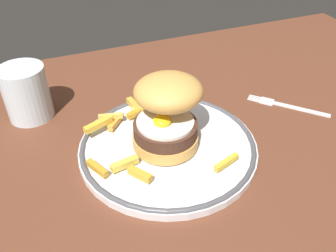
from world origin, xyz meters
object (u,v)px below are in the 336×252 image
(burger, at_px, (167,111))
(fork, at_px, (285,105))
(dinner_plate, at_px, (168,146))
(water_glass, at_px, (27,96))

(burger, height_order, fork, burger)
(dinner_plate, distance_m, fork, 0.24)
(dinner_plate, bearing_deg, fork, 7.41)
(burger, bearing_deg, dinner_plate, -98.80)
(water_glass, bearing_deg, burger, -41.98)
(dinner_plate, xyz_separation_m, water_glass, (-0.18, 0.17, 0.03))
(burger, bearing_deg, fork, 5.86)
(water_glass, height_order, fork, water_glass)
(fork, bearing_deg, burger, -174.14)
(burger, distance_m, water_glass, 0.25)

